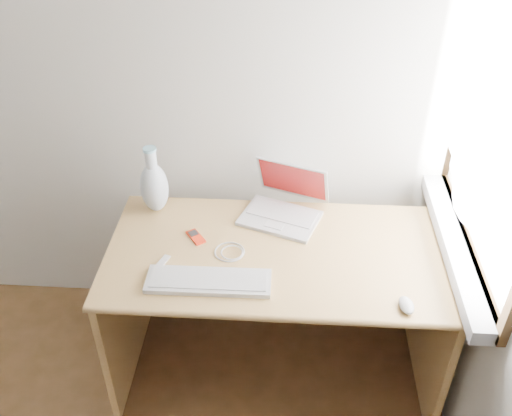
# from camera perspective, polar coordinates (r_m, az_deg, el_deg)

# --- Properties ---
(back_wall) EXTENTS (3.50, 0.04, 2.60)m
(back_wall) POSITION_cam_1_polar(r_m,az_deg,el_deg) (2.60, -20.38, 13.33)
(back_wall) COLOR silver
(back_wall) RESTS_ON floor
(window) EXTENTS (0.11, 0.99, 1.10)m
(window) POSITION_cam_1_polar(r_m,az_deg,el_deg) (2.11, 22.52, 6.78)
(window) COLOR white
(window) RESTS_ON right_wall
(desk) EXTENTS (1.38, 0.69, 0.73)m
(desk) POSITION_cam_1_polar(r_m,az_deg,el_deg) (2.50, 2.15, -6.77)
(desk) COLOR tan
(desk) RESTS_ON floor
(laptop) EXTENTS (0.38, 0.36, 0.22)m
(laptop) POSITION_cam_1_polar(r_m,az_deg,el_deg) (2.46, 2.46, 0.35)
(laptop) COLOR silver
(laptop) RESTS_ON desk
(external_keyboard) EXTENTS (0.47, 0.15, 0.02)m
(external_keyboard) POSITION_cam_1_polar(r_m,az_deg,el_deg) (2.16, -4.77, -7.28)
(external_keyboard) COLOR silver
(external_keyboard) RESTS_ON desk
(mouse) EXTENTS (0.06, 0.09, 0.03)m
(mouse) POSITION_cam_1_polar(r_m,az_deg,el_deg) (2.13, 14.82, -9.38)
(mouse) COLOR silver
(mouse) RESTS_ON desk
(ipod) EXTENTS (0.09, 0.11, 0.01)m
(ipod) POSITION_cam_1_polar(r_m,az_deg,el_deg) (2.37, -6.04, -2.89)
(ipod) COLOR red
(ipod) RESTS_ON desk
(cable_coil) EXTENTS (0.15, 0.15, 0.01)m
(cable_coil) POSITION_cam_1_polar(r_m,az_deg,el_deg) (2.29, -2.66, -4.40)
(cable_coil) COLOR silver
(cable_coil) RESTS_ON desk
(remote) EXTENTS (0.05, 0.08, 0.01)m
(remote) POSITION_cam_1_polar(r_m,az_deg,el_deg) (2.28, -9.27, -5.26)
(remote) COLOR silver
(remote) RESTS_ON desk
(vase) EXTENTS (0.12, 0.12, 0.31)m
(vase) POSITION_cam_1_polar(r_m,az_deg,el_deg) (2.48, -10.16, 2.22)
(vase) COLOR white
(vase) RESTS_ON desk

